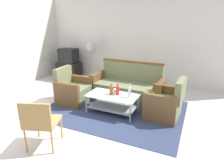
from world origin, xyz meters
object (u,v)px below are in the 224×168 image
object	(u,v)px
bottle_red	(118,91)
cup	(115,91)
armchair_right	(165,104)
bottle_clear	(130,92)
television	(68,55)
pedestal_fan	(92,50)
coffee_table	(112,101)
tv_stand	(69,69)
bottle_brown	(111,90)
wicker_chair	(40,121)
couch	(128,88)
armchair_left	(73,91)

from	to	relation	value
bottle_red	cup	bearing A→B (deg)	142.88
armchair_right	cup	xyz separation A→B (m)	(-1.07, -0.14, 0.17)
bottle_clear	cup	bearing A→B (deg)	167.82
television	pedestal_fan	size ratio (longest dim) A/B	0.47
bottle_clear	coffee_table	bearing A→B (deg)	-172.64
coffee_table	tv_stand	distance (m)	3.23
armchair_right	coffee_table	size ratio (longest dim) A/B	0.77
bottle_brown	tv_stand	size ratio (longest dim) A/B	0.30
bottle_red	tv_stand	xyz separation A→B (m)	(-2.67, 1.89, -0.25)
coffee_table	bottle_clear	bearing A→B (deg)	7.36
armchair_right	bottle_clear	bearing A→B (deg)	111.17
coffee_table	wicker_chair	xyz separation A→B (m)	(-0.49, -1.62, 0.22)
bottle_brown	bottle_clear	bearing A→B (deg)	1.30
armchair_right	bottle_clear	distance (m)	0.78
couch	television	bearing A→B (deg)	-21.65
bottle_brown	pedestal_fan	xyz separation A→B (m)	(-1.60, 1.97, 0.51)
couch	bottle_clear	distance (m)	0.88
armchair_left	pedestal_fan	distance (m)	2.08
cup	pedestal_fan	size ratio (longest dim) A/B	0.08
cup	tv_stand	xyz separation A→B (m)	(-2.59, 1.83, -0.20)
couch	coffee_table	size ratio (longest dim) A/B	1.65
armchair_right	bottle_red	world-z (taller)	armchair_right
coffee_table	pedestal_fan	world-z (taller)	pedestal_fan
armchair_right	bottle_clear	xyz separation A→B (m)	(-0.71, -0.22, 0.24)
bottle_red	television	xyz separation A→B (m)	(-2.67, 1.90, 0.25)
coffee_table	bottle_red	size ratio (longest dim) A/B	4.30
tv_stand	pedestal_fan	world-z (taller)	pedestal_fan
cup	television	world-z (taller)	television
coffee_table	bottle_brown	world-z (taller)	bottle_brown
coffee_table	bottle_clear	distance (m)	0.45
armchair_left	coffee_table	xyz separation A→B (m)	(1.12, -0.12, -0.02)
bottle_red	bottle_clear	bearing A→B (deg)	-2.86
couch	television	world-z (taller)	television
coffee_table	cup	size ratio (longest dim) A/B	11.00
couch	cup	xyz separation A→B (m)	(-0.04, -0.72, 0.14)
couch	armchair_right	world-z (taller)	couch
television	tv_stand	bearing A→B (deg)	90.00
armchair_left	pedestal_fan	size ratio (longest dim) A/B	0.67
armchair_right	pedestal_fan	size ratio (longest dim) A/B	0.67
television	pedestal_fan	world-z (taller)	pedestal_fan
armchair_right	couch	bearing A→B (deg)	64.81
wicker_chair	television	bearing A→B (deg)	100.93
bottle_brown	pedestal_fan	size ratio (longest dim) A/B	0.19
armchair_right	pedestal_fan	distance (m)	3.32
bottle_red	bottle_brown	bearing A→B (deg)	-170.79
cup	tv_stand	world-z (taller)	tv_stand
cup	pedestal_fan	xyz separation A→B (m)	(-1.66, 1.88, 0.55)
pedestal_fan	wicker_chair	size ratio (longest dim) A/B	1.51
couch	wicker_chair	xyz separation A→B (m)	(-0.55, -2.47, 0.18)
coffee_table	bottle_brown	xyz separation A→B (m)	(-0.05, 0.04, 0.23)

